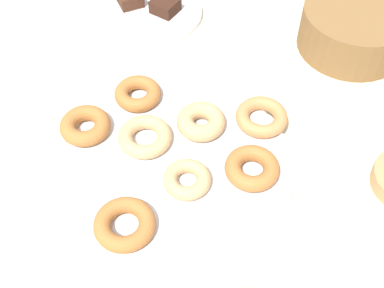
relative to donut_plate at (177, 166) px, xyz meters
The scene contains 13 objects.
ground_plane 0.01m from the donut_plate, ahead, with size 2.40×2.40×0.00m, color beige.
donut_plate is the anchor object (origin of this frame).
donut_0 0.09m from the donut_plate, 118.57° to the left, with size 0.08×0.08×0.03m, color tan.
donut_1 0.16m from the donut_plate, behind, with size 0.08×0.08×0.03m, color #AD6B33.
donut_2 0.14m from the donut_plate, 65.96° to the right, with size 0.09×0.09×0.03m, color #AD6B33.
donut_3 0.05m from the donut_plate, 11.12° to the right, with size 0.08×0.08×0.02m, color tan.
donut_4 0.07m from the donut_plate, 165.07° to the right, with size 0.09×0.09×0.02m, color tan.
donut_5 0.17m from the donut_plate, 148.33° to the right, with size 0.09×0.09×0.03m, color #AD6B33.
donut_6 0.17m from the donut_plate, 87.85° to the left, with size 0.09×0.09×0.02m, color #C6844C.
donut_7 0.12m from the donut_plate, 46.84° to the left, with size 0.09×0.09×0.03m, color #AD6B33.
cake_plate 0.42m from the donut_plate, 155.84° to the left, with size 0.24×0.24×0.01m, color silver.
brownie_far 0.41m from the donut_plate, 150.22° to the left, with size 0.05×0.05×0.03m, color #381E14.
basket 0.46m from the donut_plate, 97.47° to the left, with size 0.21×0.21×0.09m, color brown.
Camera 1 is at (0.42, -0.26, 0.68)m, focal length 47.62 mm.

